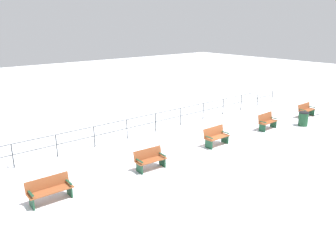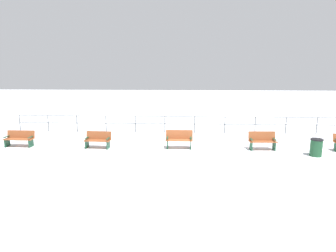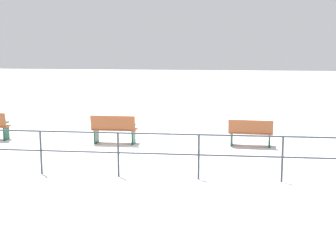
# 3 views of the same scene
# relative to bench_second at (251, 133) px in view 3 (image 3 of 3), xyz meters

# --- Properties ---
(ground_plane) EXTENTS (80.00, 80.00, 0.00)m
(ground_plane) POSITION_rel_bench_second_xyz_m (0.07, 4.29, -0.43)
(ground_plane) COLOR white
(ground_plane) RESTS_ON ground
(bench_second) EXTENTS (0.66, 1.40, 0.86)m
(bench_second) POSITION_rel_bench_second_xyz_m (0.00, 0.00, 0.00)
(bench_second) COLOR brown
(bench_second) RESTS_ON ground
(bench_third) EXTENTS (0.58, 1.42, 0.94)m
(bench_third) POSITION_rel_bench_second_xyz_m (-0.14, 4.29, 0.04)
(bench_third) COLOR brown
(bench_third) RESTS_ON ground
(waterfront_railing) EXTENTS (0.05, 21.31, 1.09)m
(waterfront_railing) POSITION_rel_bench_second_xyz_m (-3.86, 4.29, 0.30)
(waterfront_railing) COLOR #383D42
(waterfront_railing) RESTS_ON ground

